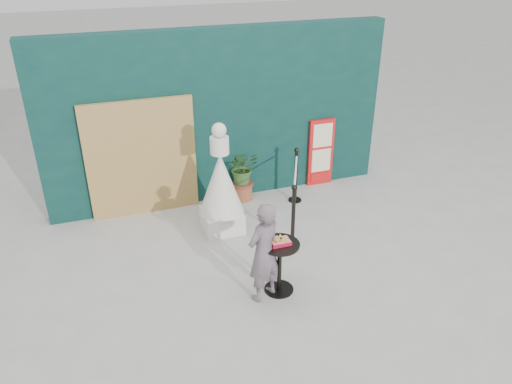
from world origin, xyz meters
TOP-DOWN VIEW (x-y plane):
  - ground at (0.00, 0.00)m, footprint 60.00×60.00m
  - back_wall at (0.00, 3.15)m, footprint 6.00×0.30m
  - bamboo_fence at (-1.40, 2.94)m, footprint 1.80×0.08m
  - woman at (-0.27, 0.13)m, footprint 0.61×0.52m
  - menu_board at (1.90, 2.95)m, footprint 0.50×0.07m
  - statue at (-0.32, 1.96)m, footprint 0.71×0.71m
  - cafe_table at (-0.02, 0.19)m, footprint 0.52×0.52m
  - food_basket at (-0.02, 0.19)m, footprint 0.26×0.19m
  - planter at (0.32, 2.84)m, footprint 0.55×0.48m
  - stanchion_barrier at (0.89, 1.81)m, footprint 0.84×1.54m

SIDE VIEW (x-z plane):
  - ground at x=0.00m, z-range 0.00..0.00m
  - stanchion_barrier at x=0.89m, z-range -0.02..1.01m
  - cafe_table at x=-0.02m, z-range 0.12..0.87m
  - planter at x=0.32m, z-range 0.08..1.01m
  - menu_board at x=1.90m, z-range 0.00..1.30m
  - woman at x=-0.27m, z-range 0.00..1.41m
  - statue at x=-0.32m, z-range -0.17..1.66m
  - food_basket at x=-0.02m, z-range 0.73..0.84m
  - bamboo_fence at x=-1.40m, z-range 0.00..2.00m
  - back_wall at x=0.00m, z-range 0.00..3.00m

